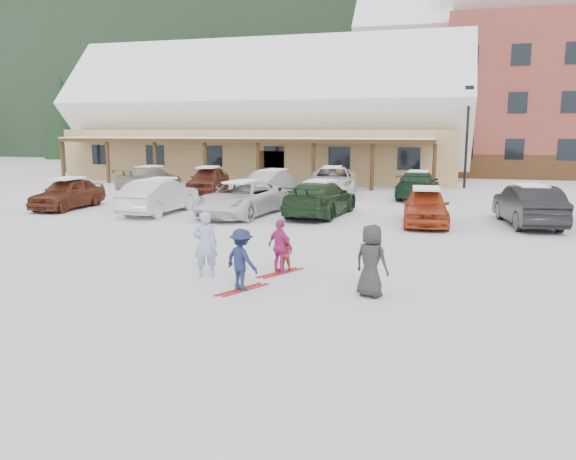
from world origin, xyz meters
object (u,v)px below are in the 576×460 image
(adult_skier, at_px, (205,244))
(bystander_dark, at_px, (371,261))
(day_lodge, at_px, (265,125))
(parked_car_1, at_px, (159,196))
(parked_car_3, at_px, (320,198))
(parked_car_11, at_px, (418,185))
(lamp_post, at_px, (467,131))
(parked_car_0, at_px, (68,193))
(parked_car_8, at_px, (208,180))
(parked_car_4, at_px, (426,206))
(child_navy, at_px, (242,260))
(parked_car_5, at_px, (528,205))
(parked_car_10, at_px, (332,181))
(parked_car_2, at_px, (242,199))
(parked_car_7, at_px, (149,179))
(toddler_red, at_px, (286,253))
(child_magenta, at_px, (280,247))
(parked_car_9, at_px, (273,182))

(adult_skier, bearing_deg, bystander_dark, 146.58)
(day_lodge, distance_m, parked_car_1, 19.42)
(parked_car_3, height_order, parked_car_11, parked_car_3)
(lamp_post, xyz_separation_m, adult_skier, (-6.81, -24.23, -2.70))
(parked_car_0, distance_m, parked_car_1, 4.78)
(parked_car_8, bearing_deg, parked_car_11, -6.14)
(adult_skier, relative_size, parked_car_4, 0.40)
(child_navy, xyz_separation_m, parked_car_0, (-12.35, 10.44, -0.00))
(parked_car_0, xyz_separation_m, parked_car_4, (16.02, -0.11, -0.00))
(day_lodge, height_order, adult_skier, day_lodge)
(child_navy, xyz_separation_m, bystander_dark, (2.87, 0.31, 0.09))
(parked_car_5, height_order, parked_car_10, parked_car_10)
(adult_skier, height_order, parked_car_5, adult_skier)
(adult_skier, distance_m, parked_car_10, 18.17)
(parked_car_3, relative_size, parked_car_5, 1.09)
(lamp_post, xyz_separation_m, parked_car_2, (-9.44, -14.54, -2.79))
(parked_car_7, bearing_deg, toddler_red, 130.93)
(parked_car_5, bearing_deg, parked_car_11, -67.95)
(adult_skier, distance_m, parked_car_7, 20.72)
(toddler_red, bearing_deg, child_magenta, 92.26)
(lamp_post, distance_m, parked_car_4, 15.17)
(bystander_dark, height_order, parked_car_3, bystander_dark)
(parked_car_10, bearing_deg, child_magenta, -91.50)
(lamp_post, relative_size, parked_car_8, 1.42)
(lamp_post, distance_m, child_magenta, 24.14)
(parked_car_7, height_order, parked_car_9, parked_car_7)
(child_magenta, distance_m, parked_car_9, 17.68)
(parked_car_2, height_order, parked_car_11, parked_car_2)
(parked_car_9, bearing_deg, day_lodge, -61.49)
(parked_car_0, bearing_deg, parked_car_1, -3.18)
(toddler_red, relative_size, bystander_dark, 0.55)
(child_navy, height_order, parked_car_7, parked_car_7)
(parked_car_0, height_order, parked_car_11, parked_car_11)
(day_lodge, relative_size, child_magenta, 21.05)
(parked_car_0, relative_size, parked_car_9, 0.98)
(parked_car_4, xyz_separation_m, parked_car_7, (-16.22, 7.94, 0.03))
(child_navy, distance_m, parked_car_11, 18.96)
(child_navy, relative_size, parked_car_5, 0.30)
(day_lodge, distance_m, parked_car_2, 19.68)
(lamp_post, distance_m, parked_car_7, 19.54)
(parked_car_7, height_order, parked_car_8, parked_car_8)
(day_lodge, xyz_separation_m, parked_car_0, (-3.47, -18.91, -3.24))
(child_navy, bearing_deg, lamp_post, -75.68)
(parked_car_5, relative_size, parked_car_7, 0.93)
(child_magenta, bearing_deg, parked_car_10, -54.08)
(toddler_red, distance_m, parked_car_9, 17.31)
(parked_car_11, bearing_deg, adult_skier, 78.73)
(parked_car_8, relative_size, parked_car_11, 0.88)
(child_magenta, distance_m, parked_car_3, 9.83)
(parked_car_8, bearing_deg, toddler_red, -68.82)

